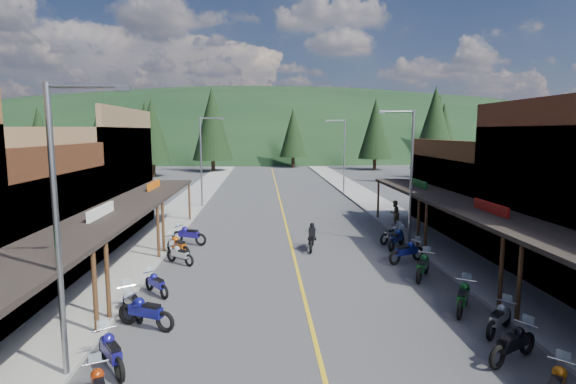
{
  "coord_description": "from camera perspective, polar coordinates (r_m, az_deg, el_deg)",
  "views": [
    {
      "loc": [
        -1.65,
        -17.9,
        6.78
      ],
      "look_at": [
        -0.1,
        9.83,
        3.0
      ],
      "focal_mm": 28.0,
      "sensor_mm": 36.0,
      "label": 1
    }
  ],
  "objects": [
    {
      "name": "streetlight_0",
      "position": [
        13.23,
        -26.8,
        -3.18
      ],
      "size": [
        2.16,
        0.18,
        8.0
      ],
      "color": "gray",
      "rests_on": "ground"
    },
    {
      "name": "bike_east_7",
      "position": [
        18.51,
        21.37,
        -12.17
      ],
      "size": [
        1.82,
        2.3,
        1.28
      ],
      "primitive_type": null,
      "rotation": [
        0.0,
        0.0,
        -0.56
      ],
      "color": "#0C4015",
      "rests_on": "ground"
    },
    {
      "name": "bike_west_11",
      "position": [
        27.67,
        -12.48,
        -5.2
      ],
      "size": [
        2.43,
        1.69,
        1.33
      ],
      "primitive_type": null,
      "rotation": [
        0.0,
        0.0,
        1.13
      ],
      "color": "navy",
      "rests_on": "ground"
    },
    {
      "name": "bike_east_8",
      "position": [
        21.84,
        16.76,
        -8.86
      ],
      "size": [
        1.85,
        2.38,
        1.32
      ],
      "primitive_type": null,
      "rotation": [
        0.0,
        0.0,
        -0.54
      ],
      "color": "#0C3E17",
      "rests_on": "ground"
    },
    {
      "name": "bike_east_6",
      "position": [
        17.19,
        25.26,
        -14.16
      ],
      "size": [
        1.95,
        1.87,
        1.16
      ],
      "primitive_type": null,
      "rotation": [
        0.0,
        0.0,
        -0.83
      ],
      "color": "gray",
      "rests_on": "ground"
    },
    {
      "name": "rider_on_bike",
      "position": [
        25.84,
        3.02,
        -5.95
      ],
      "size": [
        1.05,
        2.26,
        1.66
      ],
      "rotation": [
        0.0,
        0.0,
        -0.15
      ],
      "color": "black",
      "rests_on": "ground"
    },
    {
      "name": "bike_west_8",
      "position": [
        19.79,
        -16.38,
        -10.98
      ],
      "size": [
        1.67,
        1.83,
        1.06
      ],
      "primitive_type": null,
      "rotation": [
        0.0,
        0.0,
        0.69
      ],
      "color": "navy",
      "rests_on": "ground"
    },
    {
      "name": "pine_6",
      "position": [
        94.76,
        27.18,
        6.72
      ],
      "size": [
        5.04,
        5.04,
        11.0
      ],
      "color": "black",
      "rests_on": "ground"
    },
    {
      "name": "pine_3",
      "position": [
        84.09,
        0.65,
        7.54
      ],
      "size": [
        5.04,
        5.04,
        11.0
      ],
      "color": "black",
      "rests_on": "ground"
    },
    {
      "name": "ridge_hill",
      "position": [
        153.06,
        -2.6,
        5.2
      ],
      "size": [
        310.0,
        140.0,
        60.0
      ],
      "primitive_type": "ellipsoid",
      "color": "black",
      "rests_on": "ground"
    },
    {
      "name": "streetlight_2",
      "position": [
        27.39,
        15.13,
        2.63
      ],
      "size": [
        2.16,
        0.18,
        8.0
      ],
      "color": "gray",
      "rests_on": "ground"
    },
    {
      "name": "streetlight_1",
      "position": [
        40.32,
        -10.79,
        4.32
      ],
      "size": [
        2.16,
        0.18,
        8.0
      ],
      "color": "gray",
      "rests_on": "ground"
    },
    {
      "name": "pine_11",
      "position": [
        59.95,
        18.13,
        7.76
      ],
      "size": [
        5.82,
        5.82,
        12.4
      ],
      "color": "black",
      "rests_on": "ground"
    },
    {
      "name": "ground",
      "position": [
        19.21,
        1.98,
        -12.91
      ],
      "size": [
        220.0,
        220.0,
        0.0
      ],
      "primitive_type": "plane",
      "color": "#38383A",
      "rests_on": "ground"
    },
    {
      "name": "pine_4",
      "position": [
        80.34,
        11.05,
        7.93
      ],
      "size": [
        5.88,
        5.88,
        12.5
      ],
      "color": "black",
      "rests_on": "ground"
    },
    {
      "name": "bike_east_5",
      "position": [
        15.41,
        26.7,
        -16.65
      ],
      "size": [
        2.25,
        1.72,
        1.25
      ],
      "primitive_type": null,
      "rotation": [
        0.0,
        0.0,
        -1.05
      ],
      "color": "black",
      "rests_on": "ground"
    },
    {
      "name": "sidewalk_west",
      "position": [
        39.13,
        -13.55,
        -2.34
      ],
      "size": [
        3.4,
        94.0,
        0.15
      ],
      "primitive_type": "cube",
      "color": "gray",
      "rests_on": "ground"
    },
    {
      "name": "bike_west_6",
      "position": [
        16.72,
        -17.63,
        -14.13
      ],
      "size": [
        2.37,
        1.67,
        1.3
      ],
      "primitive_type": null,
      "rotation": [
        0.0,
        0.0,
        1.12
      ],
      "color": "navy",
      "rests_on": "ground"
    },
    {
      "name": "bike_east_11",
      "position": [
        28.15,
        13.08,
        -5.1
      ],
      "size": [
        2.16,
        1.89,
        1.24
      ],
      "primitive_type": null,
      "rotation": [
        0.0,
        0.0,
        -0.92
      ],
      "color": "#949599",
      "rests_on": "ground"
    },
    {
      "name": "sidewalk_east",
      "position": [
        39.86,
        11.9,
        -2.1
      ],
      "size": [
        3.4,
        94.0,
        0.15
      ],
      "primitive_type": "cube",
      "color": "gray",
      "rests_on": "ground"
    },
    {
      "name": "bike_west_7",
      "position": [
        17.85,
        -19.18,
        -12.95
      ],
      "size": [
        1.7,
        2.13,
        1.19
      ],
      "primitive_type": null,
      "rotation": [
        0.0,
        0.0,
        0.56
      ],
      "color": "gray",
      "rests_on": "ground"
    },
    {
      "name": "pine_10",
      "position": [
        69.84,
        -16.9,
        7.42
      ],
      "size": [
        5.38,
        5.38,
        11.6
      ],
      "color": "black",
      "rests_on": "ground"
    },
    {
      "name": "pine_0",
      "position": [
        88.63,
        -29.06,
        6.59
      ],
      "size": [
        5.04,
        5.04,
        11.0
      ],
      "color": "black",
      "rests_on": "ground"
    },
    {
      "name": "bike_west_10",
      "position": [
        25.24,
        -13.79,
        -6.53
      ],
      "size": [
        2.04,
        2.24,
        1.3
      ],
      "primitive_type": null,
      "rotation": [
        0.0,
        0.0,
        0.69
      ],
      "color": "#B94D0D",
      "rests_on": "ground"
    },
    {
      "name": "pine_8",
      "position": [
        61.38,
        -22.72,
        6.4
      ],
      "size": [
        4.48,
        4.48,
        10.0
      ],
      "color": "black",
      "rests_on": "ground"
    },
    {
      "name": "pine_1",
      "position": [
        90.7,
        -17.64,
        7.68
      ],
      "size": [
        5.88,
        5.88,
        12.5
      ],
      "color": "black",
      "rests_on": "ground"
    },
    {
      "name": "pine_7",
      "position": [
        98.68,
        -21.32,
        7.49
      ],
      "size": [
        5.88,
        5.88,
        12.5
      ],
      "color": "black",
      "rests_on": "ground"
    },
    {
      "name": "centerline",
      "position": [
        38.54,
        -0.71,
        -2.38
      ],
      "size": [
        0.15,
        90.0,
        0.01
      ],
      "primitive_type": "cube",
      "color": "gold",
      "rests_on": "ground"
    },
    {
      "name": "streetlight_3",
      "position": [
        48.72,
        6.99,
        4.96
      ],
      "size": [
        2.16,
        0.18,
        8.0
      ],
      "color": "gray",
      "rests_on": "ground"
    },
    {
      "name": "bike_east_10",
      "position": [
        26.94,
        13.64,
        -5.63
      ],
      "size": [
        1.96,
        2.25,
        1.29
      ],
      "primitive_type": null,
      "rotation": [
        0.0,
        0.0,
        -0.65
      ],
      "color": "navy",
      "rests_on": "ground"
    },
    {
      "name": "bike_east_9",
      "position": [
        24.16,
        14.85,
        -7.2
      ],
      "size": [
        2.38,
        1.69,
        1.3
      ],
      "primitive_type": null,
      "rotation": [
        0.0,
        0.0,
        -1.11
      ],
      "color": "navy",
      "rests_on": "ground"
    },
    {
      "name": "bike_west_5",
      "position": [
        14.39,
        -21.56,
        -18.16
      ],
      "size": [
        1.8,
        2.2,
        1.24
      ],
      "primitive_type": null,
      "rotation": [
        0.0,
        0.0,
        0.59
      ],
      "color": "navy",
      "rests_on": "ground"
    },
    {
      "name": "pine_2",
      "position": [
        76.37,
        -9.6,
        8.55
      ],
      "size": [
        6.72,
        6.72,
        14.0
      ],
      "color": "black",
      "rests_on": "ground"
    },
    {
      "name": "pine_5",
      "position": [
        96.72,
        18.61,
        8.06
      ],
      "size": [
        6.72,
        6.72,
        14.0
      ],
      "color": "black",
      "rests_on": "ground"
    },
    {
      "name": "pedestrian_east_b",
      "position": [
        32.71,
        13.36,
        -2.58
      ],
      "size": [
        0.99,
        0.88,
        1.77
      ],
      "primitive_type": "imported",
      "rotation": [
        0.0,
        0.0,
        3.71
      ],
      "color": "brown",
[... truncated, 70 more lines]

